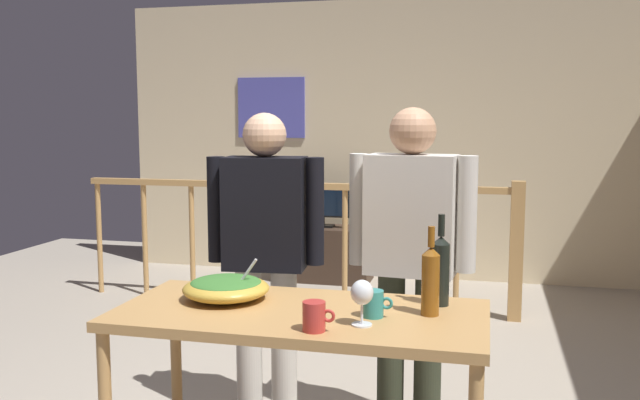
{
  "coord_description": "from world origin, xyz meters",
  "views": [
    {
      "loc": [
        0.84,
        -3.12,
        1.53
      ],
      "look_at": [
        0.14,
        -0.28,
        1.17
      ],
      "focal_mm": 38.4,
      "sensor_mm": 36.0,
      "label": 1
    }
  ],
  "objects": [
    {
      "name": "back_wall",
      "position": [
        0.0,
        3.36,
        1.31
      ],
      "size": [
        5.35,
        0.1,
        2.61
      ],
      "primitive_type": "cube",
      "color": "beige",
      "rests_on": "ground_plane"
    },
    {
      "name": "framed_picture",
      "position": [
        -1.23,
        3.3,
        1.62
      ],
      "size": [
        0.68,
        0.03,
        0.58
      ],
      "primitive_type": "cube",
      "color": "#4E4FAF"
    },
    {
      "name": "stair_railing",
      "position": [
        -0.22,
        2.11,
        0.65
      ],
      "size": [
        3.58,
        0.1,
        1.06
      ],
      "color": "#B2844C",
      "rests_on": "ground_plane"
    },
    {
      "name": "tv_console",
      "position": [
        -0.64,
        3.01,
        0.25
      ],
      "size": [
        0.9,
        0.4,
        0.5
      ],
      "primitive_type": "cube",
      "color": "#38281E",
      "rests_on": "ground_plane"
    },
    {
      "name": "flat_screen_tv",
      "position": [
        -0.64,
        2.98,
        0.75
      ],
      "size": [
        0.55,
        0.12,
        0.41
      ],
      "color": "black",
      "rests_on": "tv_console"
    },
    {
      "name": "serving_table",
      "position": [
        0.14,
        -0.6,
        0.69
      ],
      "size": [
        1.45,
        0.68,
        0.77
      ],
      "color": "#B2844C",
      "rests_on": "ground_plane"
    },
    {
      "name": "salad_bowl",
      "position": [
        -0.2,
        -0.52,
        0.82
      ],
      "size": [
        0.36,
        0.36,
        0.18
      ],
      "color": "gold",
      "rests_on": "serving_table"
    },
    {
      "name": "wine_glass",
      "position": [
        0.41,
        -0.74,
        0.89
      ],
      "size": [
        0.08,
        0.08,
        0.17
      ],
      "color": "silver",
      "rests_on": "serving_table"
    },
    {
      "name": "wine_bottle_dark",
      "position": [
        0.67,
        -0.4,
        0.92
      ],
      "size": [
        0.07,
        0.07,
        0.37
      ],
      "color": "black",
      "rests_on": "serving_table"
    },
    {
      "name": "wine_bottle_amber",
      "position": [
        0.64,
        -0.55,
        0.91
      ],
      "size": [
        0.07,
        0.07,
        0.34
      ],
      "color": "brown",
      "rests_on": "serving_table"
    },
    {
      "name": "mug_red",
      "position": [
        0.26,
        -0.84,
        0.83
      ],
      "size": [
        0.12,
        0.08,
        0.11
      ],
      "color": "#B7332D",
      "rests_on": "serving_table"
    },
    {
      "name": "mug_teal",
      "position": [
        0.43,
        -0.62,
        0.82
      ],
      "size": [
        0.12,
        0.08,
        0.1
      ],
      "color": "teal",
      "rests_on": "serving_table"
    },
    {
      "name": "person_standing_left",
      "position": [
        -0.22,
        0.05,
        0.91
      ],
      "size": [
        0.58,
        0.26,
        1.55
      ],
      "rotation": [
        0.0,
        0.0,
        3.24
      ],
      "color": "beige",
      "rests_on": "ground_plane"
    },
    {
      "name": "person_standing_right",
      "position": [
        0.5,
        0.05,
        0.93
      ],
      "size": [
        0.6,
        0.26,
        1.57
      ],
      "rotation": [
        0.0,
        0.0,
        3.04
      ],
      "color": "#2D3323",
      "rests_on": "ground_plane"
    }
  ]
}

